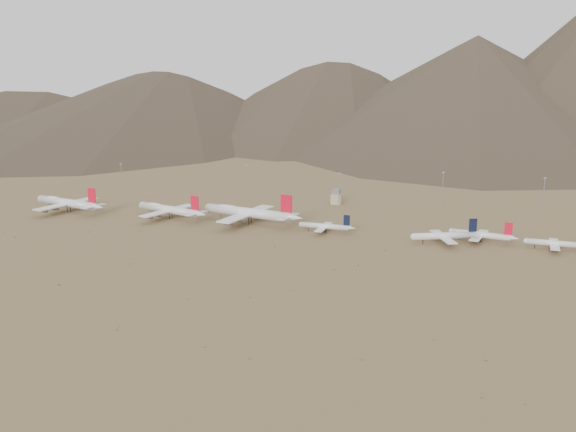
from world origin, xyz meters
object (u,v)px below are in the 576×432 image
(widebody_east, at_px, (249,213))
(narrowbody_a, at_px, (326,226))
(control_tower, at_px, (336,197))
(widebody_centre, at_px, (170,210))
(widebody_west, at_px, (68,203))
(narrowbody_b, at_px, (446,236))

(widebody_east, distance_m, narrowbody_a, 57.26)
(widebody_east, distance_m, control_tower, 93.54)
(control_tower, bearing_deg, widebody_east, -119.67)
(widebody_east, height_order, narrowbody_a, widebody_east)
(widebody_centre, relative_size, narrowbody_a, 1.60)
(widebody_west, distance_m, control_tower, 204.49)
(widebody_west, height_order, narrowbody_a, widebody_west)
(widebody_east, bearing_deg, narrowbody_b, 5.66)
(widebody_east, relative_size, control_tower, 6.36)
(widebody_west, distance_m, widebody_east, 141.96)
(narrowbody_b, bearing_deg, widebody_centre, 152.98)
(widebody_centre, bearing_deg, widebody_west, -160.80)
(widebody_centre, relative_size, widebody_east, 0.80)
(narrowbody_b, distance_m, control_tower, 131.67)
(widebody_centre, distance_m, narrowbody_a, 116.43)
(widebody_west, bearing_deg, narrowbody_a, 13.15)
(widebody_centre, distance_m, narrowbody_b, 193.21)
(narrowbody_b, bearing_deg, widebody_west, 154.66)
(widebody_west, relative_size, widebody_centre, 1.10)
(widebody_centre, height_order, control_tower, widebody_centre)
(widebody_west, height_order, narrowbody_b, widebody_west)
(narrowbody_b, bearing_deg, narrowbody_a, 152.63)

